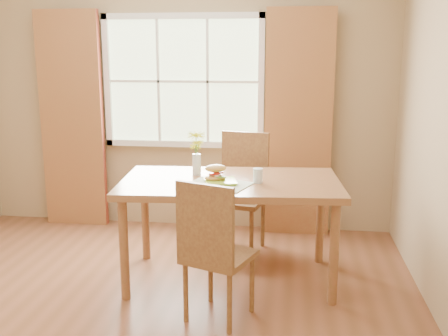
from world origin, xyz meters
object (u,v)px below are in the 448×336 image
at_px(chair_near, 213,246).
at_px(flower_vase, 197,149).
at_px(chair_far, 242,186).
at_px(croissant_sandwich, 215,173).
at_px(water_glass, 258,176).
at_px(dining_table, 230,191).

relative_size(chair_near, flower_vase, 2.81).
height_order(chair_near, chair_far, chair_far).
distance_m(chair_near, chair_far, 1.41).
bearing_deg(chair_far, croissant_sandwich, -85.98).
bearing_deg(water_glass, chair_far, 104.39).
height_order(dining_table, flower_vase, flower_vase).
bearing_deg(dining_table, water_glass, -18.37).
distance_m(croissant_sandwich, water_glass, 0.32).
distance_m(chair_near, flower_vase, 1.01).
distance_m(chair_far, flower_vase, 0.79).
bearing_deg(chair_near, croissant_sandwich, 117.82).
relative_size(chair_near, chair_far, 0.92).
height_order(dining_table, chair_far, chair_far).
bearing_deg(croissant_sandwich, dining_table, 23.51).
bearing_deg(flower_vase, dining_table, -26.03).
relative_size(dining_table, flower_vase, 4.97).
xyz_separation_m(chair_near, flower_vase, (-0.26, 0.84, 0.49)).
distance_m(chair_near, water_glass, 0.77).
height_order(chair_far, flower_vase, flower_vase).
bearing_deg(chair_far, flower_vase, -106.06).
bearing_deg(chair_near, dining_table, 108.57).
xyz_separation_m(dining_table, water_glass, (0.22, -0.05, 0.14)).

